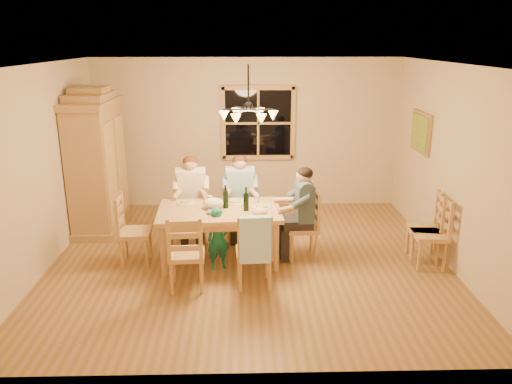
{
  "coord_description": "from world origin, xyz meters",
  "views": [
    {
      "loc": [
        -0.07,
        -6.47,
        3.01
      ],
      "look_at": [
        0.1,
        0.1,
        0.98
      ],
      "focal_mm": 35.0,
      "sensor_mm": 36.0,
      "label": 1
    }
  ],
  "objects_px": {
    "chair_far_right": "(240,220)",
    "chair_near_left": "(187,266)",
    "child": "(218,239)",
    "chair_spare_front": "(428,245)",
    "chair_far_left": "(192,221)",
    "wine_bottle_b": "(246,199)",
    "chandelier": "(248,114)",
    "adult_woman": "(191,188)",
    "armoire": "(97,166)",
    "adult_slate_man": "(303,202)",
    "chair_end_right": "(302,238)",
    "chair_end_left": "(136,243)",
    "wine_bottle_a": "(226,196)",
    "chair_near_right": "(254,263)",
    "adult_plaid_man": "(240,187)",
    "chair_spare_back": "(423,239)",
    "dining_table": "(219,216)"
  },
  "relations": [
    {
      "from": "child",
      "to": "chair_spare_front",
      "type": "height_order",
      "value": "chair_spare_front"
    },
    {
      "from": "chair_end_right",
      "to": "adult_plaid_man",
      "type": "height_order",
      "value": "adult_plaid_man"
    },
    {
      "from": "wine_bottle_a",
      "to": "chair_spare_front",
      "type": "distance_m",
      "value": 2.86
    },
    {
      "from": "chair_far_right",
      "to": "chandelier",
      "type": "bearing_deg",
      "value": 95.53
    },
    {
      "from": "chair_far_right",
      "to": "chair_near_left",
      "type": "height_order",
      "value": "same"
    },
    {
      "from": "adult_plaid_man",
      "to": "chandelier",
      "type": "bearing_deg",
      "value": 95.53
    },
    {
      "from": "chair_end_right",
      "to": "adult_woman",
      "type": "relative_size",
      "value": 1.13
    },
    {
      "from": "chair_far_right",
      "to": "wine_bottle_b",
      "type": "distance_m",
      "value": 1.07
    },
    {
      "from": "chair_near_left",
      "to": "adult_woman",
      "type": "relative_size",
      "value": 1.13
    },
    {
      "from": "chandelier",
      "to": "wine_bottle_b",
      "type": "xyz_separation_m",
      "value": [
        -0.04,
        -0.04,
        -1.15
      ]
    },
    {
      "from": "chair_far_left",
      "to": "chair_spare_front",
      "type": "distance_m",
      "value": 3.47
    },
    {
      "from": "chair_near_left",
      "to": "chair_spare_back",
      "type": "distance_m",
      "value": 3.32
    },
    {
      "from": "chair_spare_front",
      "to": "wine_bottle_a",
      "type": "bearing_deg",
      "value": 85.25
    },
    {
      "from": "chair_far_left",
      "to": "chair_far_right",
      "type": "xyz_separation_m",
      "value": [
        0.74,
        0.04,
        0.0
      ]
    },
    {
      "from": "wine_bottle_a",
      "to": "wine_bottle_b",
      "type": "xyz_separation_m",
      "value": [
        0.28,
        -0.12,
        0.0
      ]
    },
    {
      "from": "dining_table",
      "to": "adult_plaid_man",
      "type": "bearing_deg",
      "value": 70.65
    },
    {
      "from": "chair_near_right",
      "to": "chair_spare_back",
      "type": "bearing_deg",
      "value": 13.7
    },
    {
      "from": "armoire",
      "to": "adult_slate_man",
      "type": "distance_m",
      "value": 3.43
    },
    {
      "from": "chair_near_right",
      "to": "chair_end_right",
      "type": "xyz_separation_m",
      "value": [
        0.7,
        0.83,
        0.0
      ]
    },
    {
      "from": "chair_far_right",
      "to": "chair_end_left",
      "type": "height_order",
      "value": "same"
    },
    {
      "from": "chandelier",
      "to": "chair_far_right",
      "type": "relative_size",
      "value": 0.78
    },
    {
      "from": "chandelier",
      "to": "armoire",
      "type": "bearing_deg",
      "value": 150.64
    },
    {
      "from": "chair_far_left",
      "to": "wine_bottle_b",
      "type": "height_order",
      "value": "wine_bottle_b"
    },
    {
      "from": "dining_table",
      "to": "chair_far_left",
      "type": "height_order",
      "value": "chair_far_left"
    },
    {
      "from": "armoire",
      "to": "chair_far_right",
      "type": "relative_size",
      "value": 2.32
    },
    {
      "from": "child",
      "to": "chair_spare_back",
      "type": "height_order",
      "value": "chair_spare_back"
    },
    {
      "from": "adult_plaid_man",
      "to": "chair_spare_front",
      "type": "bearing_deg",
      "value": 154.48
    },
    {
      "from": "armoire",
      "to": "wine_bottle_b",
      "type": "xyz_separation_m",
      "value": [
        2.38,
        -1.4,
        -0.13
      ]
    },
    {
      "from": "adult_plaid_man",
      "to": "child",
      "type": "bearing_deg",
      "value": 71.91
    },
    {
      "from": "child",
      "to": "chandelier",
      "type": "bearing_deg",
      "value": 11.98
    },
    {
      "from": "wine_bottle_a",
      "to": "dining_table",
      "type": "bearing_deg",
      "value": -143.8
    },
    {
      "from": "chair_near_right",
      "to": "adult_plaid_man",
      "type": "height_order",
      "value": "adult_plaid_man"
    },
    {
      "from": "dining_table",
      "to": "chair_end_right",
      "type": "xyz_separation_m",
      "value": [
        1.16,
        0.06,
        -0.35
      ]
    },
    {
      "from": "chair_near_left",
      "to": "chair_end_right",
      "type": "distance_m",
      "value": 1.77
    },
    {
      "from": "wine_bottle_b",
      "to": "chair_near_right",
      "type": "bearing_deg",
      "value": -82.82
    },
    {
      "from": "chair_far_right",
      "to": "child",
      "type": "height_order",
      "value": "chair_far_right"
    },
    {
      "from": "dining_table",
      "to": "adult_woman",
      "type": "xyz_separation_m",
      "value": [
        -0.46,
        0.77,
        0.19
      ]
    },
    {
      "from": "chandelier",
      "to": "wine_bottle_a",
      "type": "height_order",
      "value": "chandelier"
    },
    {
      "from": "armoire",
      "to": "adult_slate_man",
      "type": "relative_size",
      "value": 2.63
    },
    {
      "from": "chandelier",
      "to": "adult_plaid_man",
      "type": "distance_m",
      "value": 1.49
    },
    {
      "from": "adult_woman",
      "to": "wine_bottle_b",
      "type": "distance_m",
      "value": 1.17
    },
    {
      "from": "chair_far_right",
      "to": "wine_bottle_b",
      "type": "height_order",
      "value": "wine_bottle_b"
    },
    {
      "from": "chandelier",
      "to": "adult_woman",
      "type": "bearing_deg",
      "value": 137.81
    },
    {
      "from": "armoire",
      "to": "chair_far_right",
      "type": "bearing_deg",
      "value": -13.14
    },
    {
      "from": "chandelier",
      "to": "chair_end_right",
      "type": "bearing_deg",
      "value": 6.09
    },
    {
      "from": "chair_spare_back",
      "to": "chair_end_right",
      "type": "bearing_deg",
      "value": 94.93
    },
    {
      "from": "chair_end_left",
      "to": "wine_bottle_a",
      "type": "height_order",
      "value": "wine_bottle_a"
    },
    {
      "from": "dining_table",
      "to": "chair_near_right",
      "type": "bearing_deg",
      "value": -59.07
    },
    {
      "from": "chair_end_left",
      "to": "child",
      "type": "relative_size",
      "value": 1.14
    },
    {
      "from": "chair_end_left",
      "to": "adult_plaid_man",
      "type": "distance_m",
      "value": 1.77
    }
  ]
}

